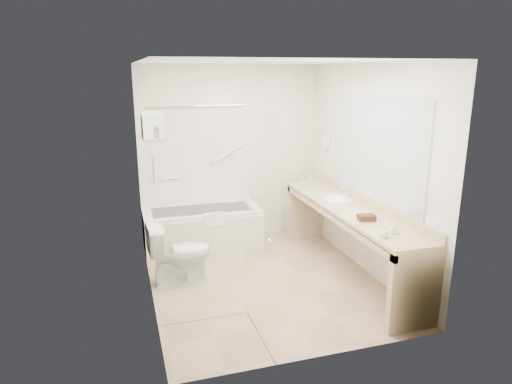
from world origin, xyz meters
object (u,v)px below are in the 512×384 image
object	(u,v)px
bathtub	(202,228)
toilet	(180,253)
water_bottle_left	(310,182)
vanity_counter	(349,224)
amenity_basket	(366,218)

from	to	relation	value
bathtub	toilet	xyz separation A→B (m)	(-0.45, -1.03, 0.08)
toilet	water_bottle_left	world-z (taller)	water_bottle_left
vanity_counter	amenity_basket	distance (m)	0.55
toilet	water_bottle_left	xyz separation A→B (m)	(1.88, 0.59, 0.58)
toilet	water_bottle_left	bearing A→B (deg)	-76.46
vanity_counter	water_bottle_left	size ratio (longest dim) A/B	13.73
bathtub	water_bottle_left	world-z (taller)	water_bottle_left
vanity_counter	toilet	world-z (taller)	vanity_counter
bathtub	amenity_basket	xyz separation A→B (m)	(1.46, -1.88, 0.60)
water_bottle_left	bathtub	bearing A→B (deg)	163.18
amenity_basket	water_bottle_left	xyz separation A→B (m)	(-0.03, 1.44, 0.06)
vanity_counter	water_bottle_left	world-z (taller)	water_bottle_left
toilet	amenity_basket	bearing A→B (deg)	-118.03
bathtub	vanity_counter	bearing A→B (deg)	-42.35
amenity_basket	water_bottle_left	world-z (taller)	water_bottle_left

